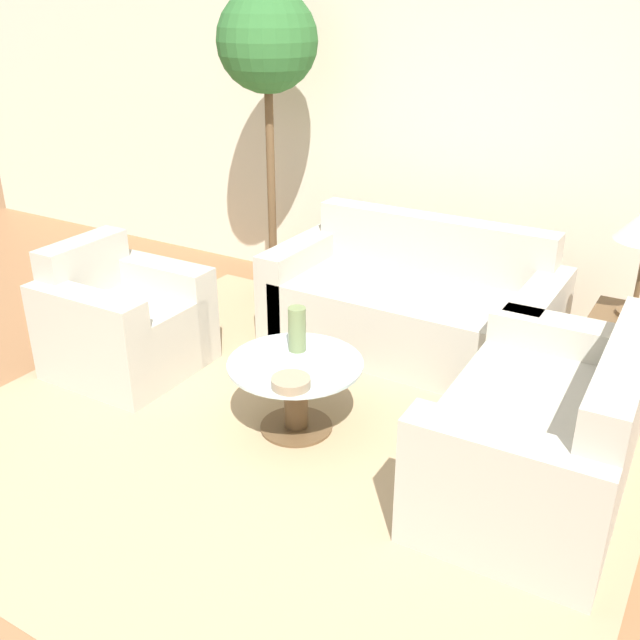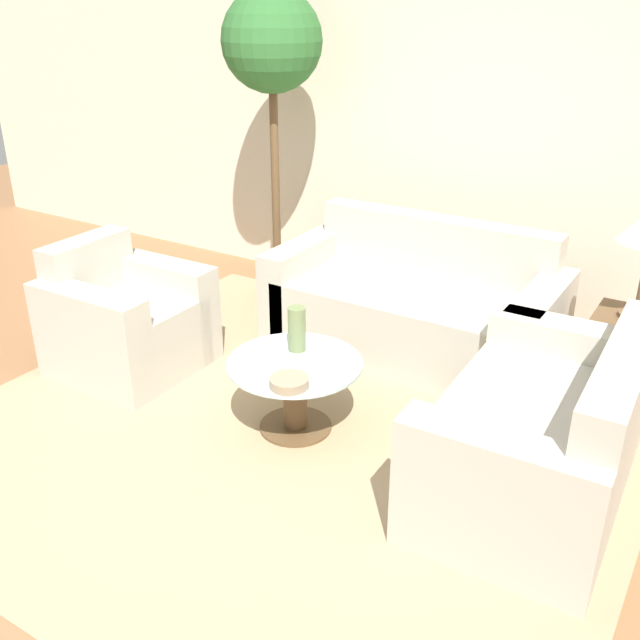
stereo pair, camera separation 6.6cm
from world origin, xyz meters
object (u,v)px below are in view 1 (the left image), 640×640
sofa_main (414,307)px  coffee_table (296,386)px  armchair (121,325)px  vase (297,329)px  loveseat (551,438)px  potted_plant (268,65)px  bowl (291,382)px

sofa_main → coffee_table: bearing=-95.6°
armchair → vase: size_ratio=3.33×
armchair → loveseat: bearing=-88.3°
potted_plant → bowl: bearing=-53.2°
loveseat → potted_plant: size_ratio=0.64×
armchair → bowl: 1.47m
armchair → potted_plant: (0.18, 1.41, 1.43)m
sofa_main → vase: (-0.19, -1.12, 0.25)m
loveseat → bowl: loveseat is taller
bowl → vase: bearing=118.1°
coffee_table → vase: vase is taller
sofa_main → potted_plant: potted_plant is taller
armchair → loveseat: (2.61, 0.13, -0.00)m
potted_plant → bowl: size_ratio=11.40×
armchair → coffee_table: bearing=-93.0°
sofa_main → vase: size_ratio=7.44×
sofa_main → loveseat: (1.17, -1.07, 0.00)m
coffee_table → bowl: bowl is taller
armchair → bowl: bearing=-101.8°
armchair → vase: bearing=-87.5°
loveseat → potted_plant: bearing=-119.5°
armchair → potted_plant: size_ratio=0.37×
sofa_main → loveseat: 1.58m
vase → loveseat: bearing=2.1°
potted_plant → vase: (1.07, -1.33, -1.18)m
loveseat → bowl: size_ratio=7.29×
vase → armchair: bearing=-176.4°
armchair → potted_plant: 2.01m
sofa_main → coffee_table: sofa_main is taller
sofa_main → coffee_table: size_ratio=2.57×
sofa_main → bowl: (-0.00, -1.47, 0.15)m
armchair → vase: 1.28m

